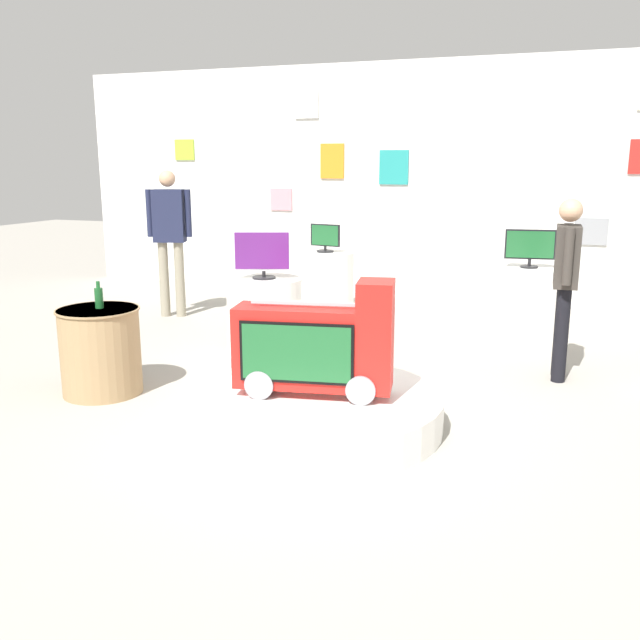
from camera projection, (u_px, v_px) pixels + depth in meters
ground_plane at (312, 423)px, 5.12m from camera, size 30.00×30.00×0.00m
back_wall_display at (440, 182)px, 9.56m from camera, size 11.28×0.13×3.29m
main_display_pedestal at (314, 410)px, 5.02m from camera, size 1.89×1.89×0.25m
novelty_firetruck_tv at (316, 348)px, 4.90m from camera, size 1.17×0.54×0.85m
display_pedestal_left_rear at (527, 302)px, 7.62m from camera, size 0.80×0.80×0.78m
tv_on_left_rear at (530, 246)px, 7.48m from camera, size 0.55×0.19×0.42m
display_pedestal_center_rear at (265, 316)px, 6.91m from camera, size 0.76×0.76×0.78m
tv_on_center_rear at (263, 253)px, 6.76m from camera, size 0.56×0.23×0.48m
display_pedestal_right_rear at (325, 282)px, 8.96m from camera, size 0.76×0.76×0.78m
tv_on_right_rear at (325, 238)px, 8.83m from camera, size 0.42×0.22×0.36m
side_table_round at (101, 350)px, 5.71m from camera, size 0.68×0.68×0.73m
bottle_on_side_table at (99, 297)px, 5.64m from camera, size 0.07×0.07×0.23m
shopper_browsing_near_truck at (566, 276)px, 5.99m from camera, size 0.21×0.56×1.61m
shopper_browsing_rear at (170, 232)px, 8.48m from camera, size 0.54×0.30×1.82m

